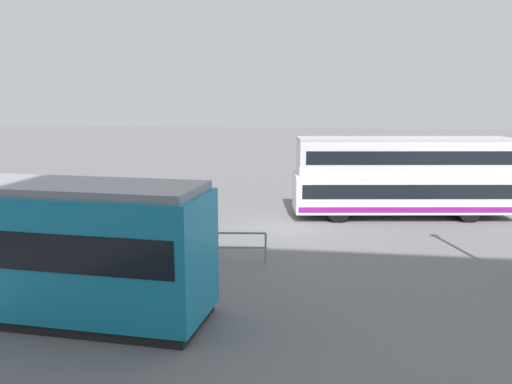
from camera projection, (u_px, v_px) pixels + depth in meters
ground_plane at (285, 226)px, 23.39m from camera, size 160.00×160.00×0.00m
double_decker_bus at (403, 177)px, 24.91m from camera, size 10.32×3.96×3.71m
pedestrian_near_railing at (182, 223)px, 19.53m from camera, size 0.45×0.45×1.78m
pedestrian_railing at (150, 242)px, 18.08m from camera, size 7.83×1.02×1.08m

